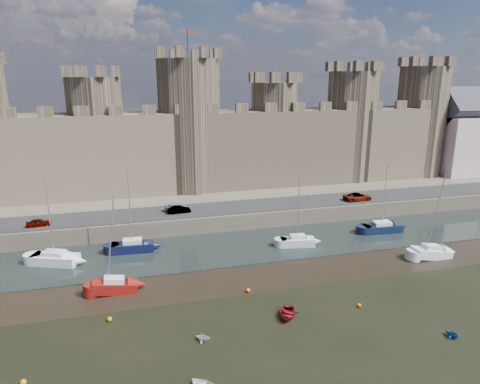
{
  "coord_description": "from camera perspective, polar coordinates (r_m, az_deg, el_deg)",
  "views": [
    {
      "loc": [
        -9.08,
        -28.76,
        22.71
      ],
      "look_at": [
        4.39,
        22.0,
        8.38
      ],
      "focal_mm": 32.0,
      "sensor_mm": 36.0,
      "label": 1
    }
  ],
  "objects": [
    {
      "name": "buoy_3",
      "position": [
        47.49,
        1.09,
        -12.99
      ],
      "size": [
        0.47,
        0.47,
        0.47
      ],
      "primitive_type": "sphere",
      "color": "orange",
      "rests_on": "ground"
    },
    {
      "name": "sailboat_4",
      "position": [
        49.2,
        -16.39,
        -11.86
      ],
      "size": [
        4.74,
        1.89,
        11.04
      ],
      "rotation": [
        0.0,
        0.0,
        0.01
      ],
      "color": "maroon",
      "rests_on": "ground"
    },
    {
      "name": "car_1",
      "position": [
        65.42,
        -8.12,
        -2.37
      ],
      "size": [
        3.54,
        1.42,
        1.15
      ],
      "primitive_type": "imported",
      "rotation": [
        0.0,
        0.0,
        1.63
      ],
      "color": "gray",
      "rests_on": "quay"
    },
    {
      "name": "sailboat_1",
      "position": [
        58.97,
        -14.11,
        -6.99
      ],
      "size": [
        5.58,
        2.49,
        10.92
      ],
      "rotation": [
        0.0,
        0.0,
        -0.07
      ],
      "color": "black",
      "rests_on": "ground"
    },
    {
      "name": "dinghy_4",
      "position": [
        43.44,
        6.3,
        -15.86
      ],
      "size": [
        3.42,
        3.82,
        0.65
      ],
      "primitive_type": "imported",
      "rotation": [
        1.57,
        0.0,
        5.82
      ],
      "color": "#650B10",
      "rests_on": "ground"
    },
    {
      "name": "quay",
      "position": [
        91.77,
        -8.77,
        1.55
      ],
      "size": [
        160.0,
        60.0,
        2.5
      ],
      "primitive_type": "cube",
      "color": "#4C443A",
      "rests_on": "ground"
    },
    {
      "name": "road",
      "position": [
        66.54,
        -6.32,
        -2.47
      ],
      "size": [
        160.0,
        7.0,
        0.1
      ],
      "primitive_type": "cube",
      "color": "black",
      "rests_on": "quay"
    },
    {
      "name": "buoy_1",
      "position": [
        44.36,
        -17.01,
        -15.92
      ],
      "size": [
        0.47,
        0.47,
        0.47
      ],
      "primitive_type": "sphere",
      "color": "orange",
      "rests_on": "ground"
    },
    {
      "name": "car_3",
      "position": [
        73.99,
        15.43,
        -0.62
      ],
      "size": [
        4.77,
        2.21,
        1.32
      ],
      "primitive_type": "imported",
      "rotation": [
        0.0,
        0.0,
        1.57
      ],
      "color": "gray",
      "rests_on": "quay"
    },
    {
      "name": "buoy_0",
      "position": [
        39.14,
        -26.93,
        -21.67
      ],
      "size": [
        0.46,
        0.46,
        0.46
      ],
      "primitive_type": "sphere",
      "color": "orange",
      "rests_on": "ground"
    },
    {
      "name": "castle",
      "position": [
        78.01,
        -8.56,
        6.96
      ],
      "size": [
        108.5,
        11.0,
        29.0
      ],
      "color": "#42382B",
      "rests_on": "quay"
    },
    {
      "name": "buoy_5",
      "position": [
        46.43,
        15.61,
        -14.36
      ],
      "size": [
        0.4,
        0.4,
        0.4
      ],
      "primitive_type": "sphere",
      "color": "orange",
      "rests_on": "ground"
    },
    {
      "name": "dinghy_3",
      "position": [
        40.02,
        -4.97,
        -18.72
      ],
      "size": [
        1.89,
        1.86,
        0.76
      ],
      "primitive_type": "imported",
      "rotation": [
        1.57,
        0.0,
        0.91
      ],
      "color": "silver",
      "rests_on": "ground"
    },
    {
      "name": "car_0",
      "position": [
        65.48,
        -25.25,
        -3.73
      ],
      "size": [
        3.36,
        1.67,
        1.1
      ],
      "primitive_type": "imported",
      "rotation": [
        0.0,
        0.0,
        1.69
      ],
      "color": "gray",
      "rests_on": "quay"
    },
    {
      "name": "car_2",
      "position": [
        66.58,
        -8.34,
        -2.06
      ],
      "size": [
        3.97,
        1.65,
        1.15
      ],
      "primitive_type": "imported",
      "rotation": [
        0.0,
        0.0,
        1.58
      ],
      "color": "gray",
      "rests_on": "quay"
    },
    {
      "name": "sailboat_2",
      "position": [
        59.58,
        7.67,
        -6.46
      ],
      "size": [
        4.89,
        2.6,
        10.03
      ],
      "rotation": [
        0.0,
        0.0,
        -0.18
      ],
      "color": "silver",
      "rests_on": "ground"
    },
    {
      "name": "dinghy_5",
      "position": [
        44.61,
        26.5,
        -16.55
      ],
      "size": [
        1.6,
        1.73,
        0.76
      ],
      "primitive_type": "imported",
      "rotation": [
        1.57,
        0.0,
        0.29
      ],
      "color": "navy",
      "rests_on": "ground"
    },
    {
      "name": "sailboat_5",
      "position": [
        60.74,
        24.13,
        -7.31
      ],
      "size": [
        5.18,
        2.15,
        11.05
      ],
      "rotation": [
        0.0,
        0.0,
        -0.03
      ],
      "color": "white",
      "rests_on": "ground"
    },
    {
      "name": "sailboat_3",
      "position": [
        67.58,
        18.37,
        -4.48
      ],
      "size": [
        5.99,
        2.69,
        10.24
      ],
      "rotation": [
        0.0,
        0.0,
        -0.07
      ],
      "color": "black",
      "rests_on": "ground"
    },
    {
      "name": "sailboat_0",
      "position": [
        58.34,
        -23.48,
        -8.1
      ],
      "size": [
        6.2,
        4.24,
        10.81
      ],
      "rotation": [
        0.0,
        0.0,
        -0.38
      ],
      "color": "white",
      "rests_on": "ground"
    },
    {
      "name": "water_channel",
      "position": [
        58.14,
        -4.74,
        -7.75
      ],
      "size": [
        160.0,
        12.0,
        0.08
      ],
      "primitive_type": "cube",
      "color": "black",
      "rests_on": "ground"
    },
    {
      "name": "ground",
      "position": [
        37.75,
        2.29,
        -21.73
      ],
      "size": [
        160.0,
        160.0,
        0.0
      ],
      "primitive_type": "plane",
      "color": "black",
      "rests_on": "ground"
    }
  ]
}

